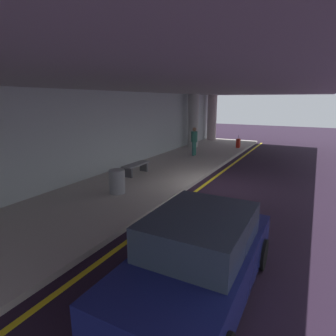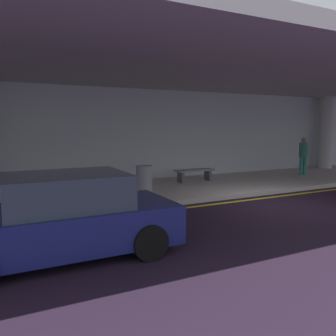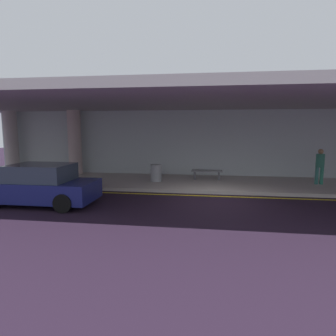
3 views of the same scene
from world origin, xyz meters
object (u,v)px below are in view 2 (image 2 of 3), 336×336
at_px(car_navy, 62,218).
at_px(trash_bin_steel, 144,178).
at_px(traveler_with_luggage, 303,153).
at_px(support_column_center, 326,133).
at_px(bench_metal, 195,173).

relative_size(car_navy, trash_bin_steel, 4.82).
bearing_deg(traveler_with_luggage, trash_bin_steel, -10.20).
bearing_deg(car_navy, support_column_center, -160.56).
bearing_deg(trash_bin_steel, support_column_center, 8.89).
xyz_separation_m(support_column_center, bench_metal, (-8.40, -0.82, -1.47)).
relative_size(car_navy, traveler_with_luggage, 2.44).
xyz_separation_m(support_column_center, traveler_with_luggage, (-3.11, -1.40, -0.86)).
relative_size(traveler_with_luggage, trash_bin_steel, 1.98).
height_order(bench_metal, trash_bin_steel, trash_bin_steel).
xyz_separation_m(car_navy, trash_bin_steel, (3.48, 4.49, -0.14)).
xyz_separation_m(traveler_with_luggage, bench_metal, (-5.29, 0.58, -0.61)).
relative_size(car_navy, bench_metal, 2.56).
height_order(car_navy, trash_bin_steel, car_navy).
height_order(car_navy, traveler_with_luggage, traveler_with_luggage).
distance_m(bench_metal, trash_bin_steel, 2.67).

